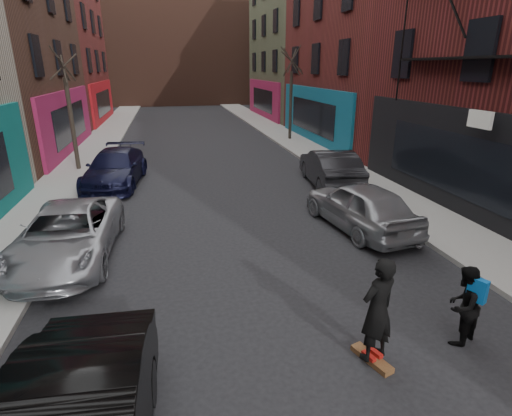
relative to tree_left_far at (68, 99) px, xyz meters
name	(u,v)px	position (x,y,z in m)	size (l,w,h in m)	color
sidewalk_left	(109,132)	(-0.05, 12.00, -3.31)	(2.50, 84.00, 0.13)	gray
sidewalk_right	(269,127)	(12.45, 12.00, -3.31)	(2.50, 84.00, 0.13)	gray
building_far	(176,49)	(6.20, 38.00, 3.62)	(40.00, 10.00, 14.00)	#47281E
tree_left_far	(68,99)	(0.00, 0.00, 0.00)	(2.00, 2.00, 6.50)	black
tree_right_far	(291,86)	(12.40, 6.00, 0.15)	(2.00, 2.00, 6.80)	black
parked_left_far	(68,234)	(1.60, -9.84, -2.70)	(2.26, 4.90, 1.36)	#92939A
parked_left_end	(115,168)	(2.04, -2.87, -2.65)	(2.04, 5.02, 1.46)	black
parked_right_far	(360,206)	(9.88, -9.57, -2.63)	(1.77, 4.40, 1.50)	gray
parked_right_end	(330,168)	(10.80, -4.94, -2.61)	(1.63, 4.68, 1.54)	black
skateboard	(372,359)	(7.43, -15.11, -3.33)	(0.22, 0.80, 0.10)	brown
skateboarder	(377,310)	(7.43, -15.11, -2.36)	(0.67, 0.44, 1.85)	black
pedestrian	(463,305)	(9.20, -14.95, -2.62)	(0.90, 0.83, 1.50)	black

